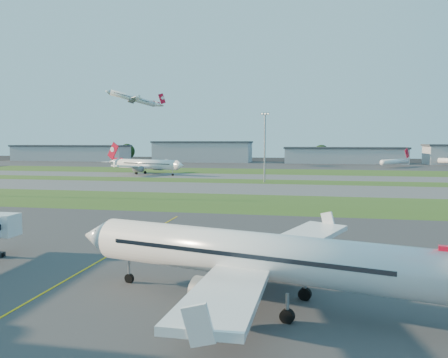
% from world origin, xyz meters
% --- Properties ---
extents(ground, '(700.00, 700.00, 0.00)m').
position_xyz_m(ground, '(0.00, 0.00, 0.00)').
color(ground, black).
rests_on(ground, ground).
extents(apron_near, '(300.00, 70.00, 0.01)m').
position_xyz_m(apron_near, '(0.00, 0.00, 0.01)').
color(apron_near, '#333335').
rests_on(apron_near, ground).
extents(grass_strip_a, '(300.00, 34.00, 0.01)m').
position_xyz_m(grass_strip_a, '(0.00, 52.00, 0.01)').
color(grass_strip_a, '#36531B').
rests_on(grass_strip_a, ground).
extents(taxiway_a, '(300.00, 32.00, 0.01)m').
position_xyz_m(taxiway_a, '(0.00, 85.00, 0.01)').
color(taxiway_a, '#515154').
rests_on(taxiway_a, ground).
extents(grass_strip_b, '(300.00, 18.00, 0.01)m').
position_xyz_m(grass_strip_b, '(0.00, 110.00, 0.01)').
color(grass_strip_b, '#36531B').
rests_on(grass_strip_b, ground).
extents(taxiway_b, '(300.00, 26.00, 0.01)m').
position_xyz_m(taxiway_b, '(0.00, 132.00, 0.01)').
color(taxiway_b, '#515154').
rests_on(taxiway_b, ground).
extents(grass_strip_c, '(300.00, 40.00, 0.01)m').
position_xyz_m(grass_strip_c, '(0.00, 165.00, 0.01)').
color(grass_strip_c, '#36531B').
rests_on(grass_strip_c, ground).
extents(apron_far, '(400.00, 80.00, 0.01)m').
position_xyz_m(apron_far, '(0.00, 225.00, 0.01)').
color(apron_far, '#333335').
rests_on(apron_far, ground).
extents(yellow_line, '(0.25, 60.00, 0.02)m').
position_xyz_m(yellow_line, '(5.00, 0.00, 0.00)').
color(yellow_line, gold).
rests_on(yellow_line, ground).
extents(airliner_parked, '(41.40, 34.69, 13.15)m').
position_xyz_m(airliner_parked, '(26.82, -14.60, 4.62)').
color(airliner_parked, white).
rests_on(airliner_parked, ground).
extents(airliner_taxiing, '(40.50, 34.31, 13.26)m').
position_xyz_m(airliner_taxiing, '(-42.00, 135.06, 4.66)').
color(airliner_taxiing, white).
rests_on(airliner_taxiing, ground).
extents(airliner_departing, '(32.28, 27.65, 11.04)m').
position_xyz_m(airliner_departing, '(-79.70, 211.53, 42.36)').
color(airliner_departing, white).
extents(mini_jet_near, '(20.16, 22.65, 9.48)m').
position_xyz_m(mini_jet_near, '(80.67, 214.46, 3.28)').
color(mini_jet_near, white).
rests_on(mini_jet_near, ground).
extents(light_mast_centre, '(3.20, 0.70, 25.80)m').
position_xyz_m(light_mast_centre, '(15.00, 108.00, 14.81)').
color(light_mast_centre, gray).
rests_on(light_mast_centre, ground).
extents(hangar_far_west, '(91.80, 23.00, 12.20)m').
position_xyz_m(hangar_far_west, '(-150.00, 255.00, 6.14)').
color(hangar_far_west, gray).
rests_on(hangar_far_west, ground).
extents(hangar_west, '(71.40, 23.00, 15.20)m').
position_xyz_m(hangar_west, '(-45.00, 255.00, 7.64)').
color(hangar_west, gray).
rests_on(hangar_west, ground).
extents(hangar_east, '(81.60, 23.00, 11.20)m').
position_xyz_m(hangar_east, '(55.00, 255.00, 5.64)').
color(hangar_east, gray).
rests_on(hangar_east, ground).
extents(tree_far_west, '(11.00, 11.00, 12.00)m').
position_xyz_m(tree_far_west, '(-190.00, 268.00, 6.49)').
color(tree_far_west, black).
rests_on(tree_far_west, ground).
extents(tree_west, '(12.10, 12.10, 13.20)m').
position_xyz_m(tree_west, '(-110.00, 270.00, 7.14)').
color(tree_west, black).
rests_on(tree_west, ground).
extents(tree_mid_west, '(9.90, 9.90, 10.80)m').
position_xyz_m(tree_mid_west, '(-20.00, 266.00, 5.84)').
color(tree_mid_west, black).
rests_on(tree_mid_west, ground).
extents(tree_mid_east, '(11.55, 11.55, 12.60)m').
position_xyz_m(tree_mid_east, '(40.00, 269.00, 6.81)').
color(tree_mid_east, black).
rests_on(tree_mid_east, ground).
extents(tree_east, '(10.45, 10.45, 11.40)m').
position_xyz_m(tree_east, '(115.00, 267.00, 6.16)').
color(tree_east, black).
rests_on(tree_east, ground).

